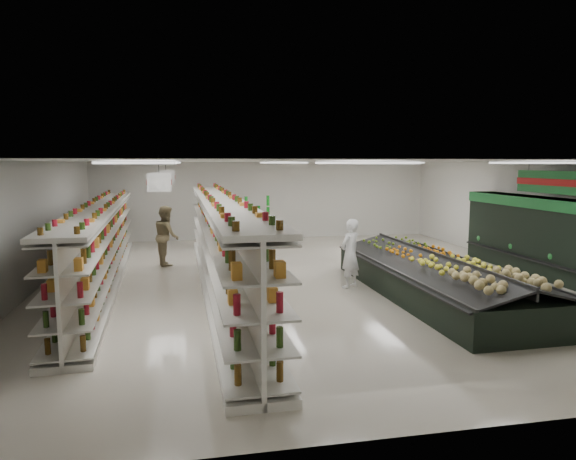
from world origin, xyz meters
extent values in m
plane|color=beige|center=(0.00, 0.00, 0.00)|extent=(16.00, 16.00, 0.00)
cube|color=white|center=(0.00, 0.00, 3.20)|extent=(14.00, 16.00, 0.02)
cube|color=white|center=(0.00, 8.00, 1.60)|extent=(14.00, 0.02, 3.20)
cube|color=white|center=(0.00, -8.00, 1.60)|extent=(14.00, 0.02, 3.20)
cube|color=white|center=(-7.00, 0.00, 1.60)|extent=(0.02, 16.00, 3.20)
cube|color=white|center=(7.00, 0.00, 1.60)|extent=(0.02, 16.00, 3.20)
cube|color=black|center=(6.55, -1.50, 1.10)|extent=(0.80, 8.00, 2.20)
cube|color=#1D6E2F|center=(6.53, -1.50, 2.05)|extent=(0.85, 8.00, 0.30)
cube|color=black|center=(6.30, -1.50, 0.55)|extent=(0.55, 7.80, 0.15)
cube|color=beige|center=(6.40, -1.50, 1.35)|extent=(0.45, 7.70, 0.03)
cube|color=beige|center=(6.40, -1.50, 1.65)|extent=(0.45, 7.70, 0.03)
cube|color=white|center=(-3.80, -2.00, 2.75)|extent=(0.50, 0.06, 0.40)
cube|color=#AF1414|center=(-3.80, -2.00, 2.75)|extent=(0.52, 0.02, 0.12)
cylinder|color=black|center=(-3.80, -2.00, 3.05)|extent=(0.01, 0.01, 0.50)
cube|color=white|center=(-3.80, 2.00, 2.75)|extent=(0.50, 0.06, 0.40)
cube|color=#AF1414|center=(-3.80, 2.00, 2.75)|extent=(0.52, 0.02, 0.12)
cylinder|color=black|center=(-3.80, 2.00, 3.05)|extent=(0.01, 0.01, 0.50)
cube|color=#1D6E2F|center=(6.25, -1.50, 2.65)|extent=(0.10, 3.20, 0.60)
cube|color=#AF1414|center=(6.19, -1.50, 2.65)|extent=(0.03, 3.20, 0.18)
cylinder|color=black|center=(6.25, -0.30, 3.05)|extent=(0.01, 0.01, 0.50)
cube|color=white|center=(-5.44, 0.63, 0.06)|extent=(1.47, 11.98, 0.12)
cube|color=white|center=(-5.44, 0.63, 1.00)|extent=(0.63, 11.94, 1.99)
cube|color=white|center=(-5.44, 0.63, 2.03)|extent=(1.47, 11.98, 0.08)
cube|color=beige|center=(-5.67, 0.62, 0.18)|extent=(1.00, 11.86, 0.03)
cube|color=beige|center=(-5.67, 0.62, 0.61)|extent=(1.00, 11.86, 0.03)
cube|color=beige|center=(-5.67, 0.62, 1.05)|extent=(1.00, 11.86, 0.03)
cube|color=beige|center=(-5.67, 0.62, 1.49)|extent=(1.00, 11.86, 0.03)
cube|color=beige|center=(-5.67, 0.62, 1.92)|extent=(1.00, 11.86, 0.03)
cube|color=beige|center=(-5.21, 0.64, 0.18)|extent=(1.00, 11.86, 0.03)
cube|color=beige|center=(-5.21, 0.64, 0.61)|extent=(1.00, 11.86, 0.03)
cube|color=beige|center=(-5.21, 0.64, 1.05)|extent=(1.00, 11.86, 0.03)
cube|color=beige|center=(-5.21, 0.64, 1.49)|extent=(1.00, 11.86, 0.03)
cube|color=beige|center=(-5.21, 0.64, 1.92)|extent=(1.00, 11.86, 0.03)
cube|color=white|center=(-2.42, -0.53, 0.07)|extent=(1.15, 13.21, 0.13)
cube|color=white|center=(-2.42, -0.53, 1.10)|extent=(0.22, 13.20, 2.20)
cube|color=white|center=(-2.42, -0.53, 2.24)|extent=(1.15, 13.21, 0.09)
cube|color=beige|center=(-2.68, -0.54, 0.20)|extent=(0.64, 13.09, 0.03)
cube|color=beige|center=(-2.68, -0.54, 0.68)|extent=(0.64, 13.09, 0.03)
cube|color=beige|center=(-2.68, -0.54, 1.16)|extent=(0.64, 13.09, 0.03)
cube|color=beige|center=(-2.68, -0.54, 1.64)|extent=(0.64, 13.09, 0.03)
cube|color=beige|center=(-2.68, -0.54, 2.12)|extent=(0.64, 13.09, 0.03)
cube|color=beige|center=(-2.17, -0.53, 0.20)|extent=(0.64, 13.09, 0.03)
cube|color=beige|center=(-2.17, -0.53, 0.68)|extent=(0.64, 13.09, 0.03)
cube|color=beige|center=(-2.17, -0.53, 1.16)|extent=(0.64, 13.09, 0.03)
cube|color=beige|center=(-2.17, -0.53, 1.64)|extent=(0.64, 13.09, 0.03)
cube|color=beige|center=(-2.17, -0.53, 2.12)|extent=(0.64, 13.09, 0.03)
cube|color=black|center=(2.52, -2.25, 0.35)|extent=(2.53, 7.11, 0.71)
cube|color=#262626|center=(1.35, -2.26, 0.73)|extent=(0.16, 7.08, 0.06)
cube|color=#262626|center=(3.69, -2.23, 0.73)|extent=(0.16, 7.08, 0.06)
cube|color=black|center=(1.89, -2.26, 0.83)|extent=(1.41, 6.99, 0.36)
cube|color=black|center=(3.15, -2.24, 0.83)|extent=(1.41, 6.99, 0.36)
cube|color=#262626|center=(2.52, -2.25, 0.93)|extent=(0.15, 6.98, 0.25)
cube|color=#AF1414|center=(-0.75, 6.26, 0.11)|extent=(1.55, 1.34, 0.22)
cube|color=#B11C17|center=(-0.75, 6.26, 0.93)|extent=(1.63, 1.41, 0.11)
imported|color=white|center=(0.79, -1.00, 0.88)|extent=(0.77, 0.72, 1.76)
imported|color=tan|center=(-3.87, 2.90, 0.93)|extent=(0.73, 0.99, 1.85)
camera|label=1|loc=(-3.26, -13.22, 3.16)|focal=32.00mm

